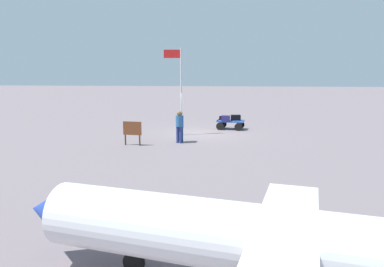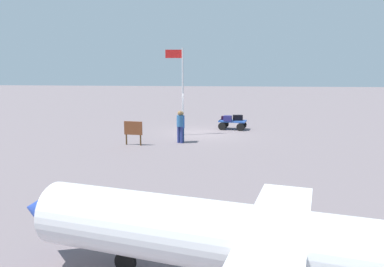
{
  "view_description": "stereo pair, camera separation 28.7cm",
  "coord_description": "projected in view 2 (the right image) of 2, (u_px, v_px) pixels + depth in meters",
  "views": [
    {
      "loc": [
        -1.36,
        22.65,
        3.98
      ],
      "look_at": [
        0.05,
        6.0,
        1.04
      ],
      "focal_mm": 34.98,
      "sensor_mm": 36.0,
      "label": 1
    },
    {
      "loc": [
        -1.64,
        22.62,
        3.98
      ],
      "look_at": [
        0.05,
        6.0,
        1.04
      ],
      "focal_mm": 34.98,
      "sensor_mm": 36.0,
      "label": 2
    }
  ],
  "objects": [
    {
      "name": "flagpole",
      "position": [
        181.0,
        84.0,
        21.96
      ],
      "size": [
        1.05,
        0.16,
        5.12
      ],
      "color": "silver",
      "rests_on": "ground"
    },
    {
      "name": "suitcase_navy",
      "position": [
        226.0,
        118.0,
        24.57
      ],
      "size": [
        0.66,
        0.45,
        0.25
      ],
      "color": "black",
      "rests_on": "luggage_cart"
    },
    {
      "name": "airplane_near",
      "position": [
        257.0,
        241.0,
        6.36
      ],
      "size": [
        9.69,
        5.54,
        2.87
      ],
      "color": "white",
      "rests_on": "ground"
    },
    {
      "name": "ground_plane",
      "position": [
        203.0,
        133.0,
        23.02
      ],
      "size": [
        120.0,
        120.0,
        0.0
      ],
      "primitive_type": "plane",
      "color": "slate"
    },
    {
      "name": "worker_trailing",
      "position": [
        182.0,
        125.0,
        20.18
      ],
      "size": [
        0.44,
        0.44,
        1.68
      ],
      "color": "navy",
      "rests_on": "ground"
    },
    {
      "name": "signboard",
      "position": [
        133.0,
        130.0,
        19.38
      ],
      "size": [
        0.98,
        0.18,
        1.25
      ],
      "color": "#4C3319",
      "rests_on": "ground"
    },
    {
      "name": "suitcase_dark",
      "position": [
        228.0,
        118.0,
        24.1
      ],
      "size": [
        0.55,
        0.4,
        0.35
      ],
      "color": "navy",
      "rests_on": "luggage_cart"
    },
    {
      "name": "luggage_cart",
      "position": [
        232.0,
        123.0,
        24.46
      ],
      "size": [
        1.87,
        1.39,
        0.6
      ],
      "color": "#2952AB",
      "rests_on": "ground"
    },
    {
      "name": "suitcase_grey",
      "position": [
        238.0,
        118.0,
        24.35
      ],
      "size": [
        0.65,
        0.42,
        0.35
      ],
      "color": "black",
      "rests_on": "luggage_cart"
    },
    {
      "name": "worker_lead",
      "position": [
        180.0,
        124.0,
        19.89
      ],
      "size": [
        0.46,
        0.46,
        1.74
      ],
      "color": "navy",
      "rests_on": "ground"
    }
  ]
}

